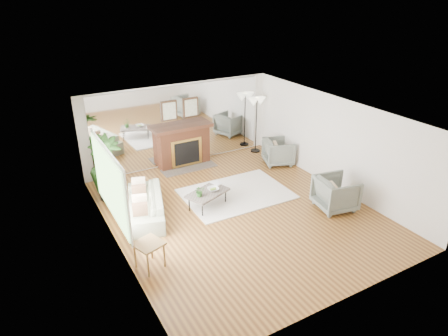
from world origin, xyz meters
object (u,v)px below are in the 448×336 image
coffee_table (208,193)px  potted_ficus (106,167)px  armchair_front (336,193)px  side_table (149,247)px  sofa (145,205)px  armchair_back (279,152)px  fireplace (184,145)px  floor_lamp (257,106)px

coffee_table → potted_ficus: (-2.04, 1.66, 0.53)m
coffee_table → armchair_front: armchair_front is taller
side_table → potted_ficus: size_ratio=0.37×
sofa → armchair_back: 4.76m
armchair_back → potted_ficus: 5.24m
side_table → potted_ficus: potted_ficus is taller
fireplace → potted_ficus: 2.79m
fireplace → sofa: 3.10m
sofa → armchair_back: size_ratio=2.37×
sofa → potted_ficus: (-0.54, 1.29, 0.62)m
coffee_table → potted_ficus: potted_ficus is taller
sofa → armchair_front: 4.69m
fireplace → coffee_table: (-0.56, -2.65, -0.27)m
sofa → side_table: size_ratio=3.22×
side_table → floor_lamp: bearing=37.9°
sofa → armchair_front: size_ratio=2.23×
coffee_table → armchair_back: size_ratio=1.39×
side_table → potted_ficus: 3.24m
fireplace → armchair_front: 4.81m
coffee_table → side_table: (-2.09, -1.55, 0.10)m
armchair_back → armchair_front: armchair_front is taller
coffee_table → potted_ficus: 2.68m
side_table → floor_lamp: (5.18, 4.04, 1.09)m
fireplace → armchair_front: bearing=-63.0°
floor_lamp → side_table: bearing=-142.1°
armchair_back → floor_lamp: bearing=23.7°
sofa → armchair_front: bearing=81.9°
armchair_back → side_table: 5.98m
sofa → armchair_back: (4.66, 0.93, 0.09)m
coffee_table → potted_ficus: bearing=140.8°
armchair_front → sofa: bearing=75.2°
armchair_back → potted_ficus: bearing=106.6°
side_table → armchair_back: bearing=28.5°
armchair_back → side_table: (-5.25, -2.85, 0.09)m
sofa → floor_lamp: bearing=131.8°
side_table → floor_lamp: size_ratio=0.35×
sofa → potted_ficus: size_ratio=1.20×
coffee_table → side_table: size_ratio=1.88×
coffee_table → potted_ficus: size_ratio=0.70×
armchair_front → potted_ficus: (-4.78, 3.28, 0.50)m
fireplace → sofa: bearing=-132.2°
sofa → potted_ficus: bearing=-140.3°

